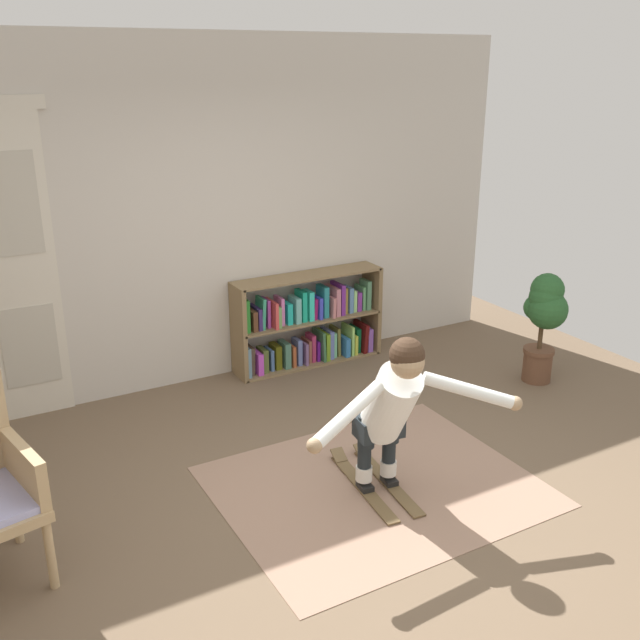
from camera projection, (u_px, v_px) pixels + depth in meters
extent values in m
plane|color=brown|center=(365.00, 525.00, 4.44)|extent=(7.20, 7.20, 0.00)
cube|color=beige|center=(201.00, 215.00, 6.08)|extent=(6.00, 0.10, 2.90)
cube|color=beige|center=(19.00, 273.00, 5.45)|extent=(0.55, 0.04, 2.35)
cube|color=beige|center=(10.00, 204.00, 5.26)|extent=(0.41, 0.01, 0.76)
cube|color=beige|center=(30.00, 346.00, 5.63)|extent=(0.41, 0.01, 0.64)
cube|color=#9B7964|center=(376.00, 486.00, 4.84)|extent=(2.03, 1.67, 0.01)
cube|color=olive|center=(239.00, 333.00, 6.35)|extent=(0.04, 0.30, 0.86)
cube|color=olive|center=(372.00, 308.00, 7.00)|extent=(0.04, 0.30, 0.86)
cube|color=olive|center=(309.00, 361.00, 6.82)|extent=(1.39, 0.30, 0.02)
cube|color=olive|center=(308.00, 319.00, 6.67)|extent=(1.39, 0.30, 0.02)
cube|color=olive|center=(308.00, 276.00, 6.53)|extent=(1.39, 0.30, 0.02)
cube|color=#668EA8|center=(244.00, 360.00, 6.46)|extent=(0.05, 0.21, 0.28)
cube|color=#4D3C30|center=(249.00, 359.00, 6.51)|extent=(0.05, 0.18, 0.26)
cube|color=#C447CB|center=(257.00, 362.00, 6.52)|extent=(0.05, 0.20, 0.20)
cube|color=#50602D|center=(263.00, 359.00, 6.56)|extent=(0.05, 0.17, 0.22)
cube|color=#446392|center=(269.00, 359.00, 6.60)|extent=(0.03, 0.16, 0.20)
cube|color=#505010|center=(275.00, 356.00, 6.62)|extent=(0.06, 0.16, 0.23)
cube|color=#457460|center=(284.00, 354.00, 6.64)|extent=(0.06, 0.17, 0.24)
cube|color=#9E4F2D|center=(290.00, 354.00, 6.70)|extent=(0.03, 0.22, 0.20)
cube|color=#606FAC|center=(297.00, 351.00, 6.70)|extent=(0.04, 0.14, 0.25)
cube|color=slate|center=(303.00, 352.00, 6.73)|extent=(0.03, 0.19, 0.21)
cube|color=brown|center=(306.00, 350.00, 6.78)|extent=(0.03, 0.17, 0.21)
cube|color=#A52E5A|center=(311.00, 347.00, 6.78)|extent=(0.04, 0.14, 0.26)
cube|color=#60178A|center=(315.00, 349.00, 6.82)|extent=(0.03, 0.17, 0.19)
cube|color=#396944|center=(319.00, 345.00, 6.80)|extent=(0.04, 0.22, 0.29)
cube|color=olive|center=(323.00, 344.00, 6.84)|extent=(0.04, 0.23, 0.26)
cube|color=#6171BE|center=(327.00, 343.00, 6.86)|extent=(0.04, 0.20, 0.27)
cube|color=#74CB99|center=(332.00, 343.00, 6.89)|extent=(0.03, 0.15, 0.24)
cube|color=olive|center=(335.00, 340.00, 6.92)|extent=(0.04, 0.17, 0.28)
cube|color=teal|center=(342.00, 345.00, 6.93)|extent=(0.05, 0.22, 0.18)
cube|color=#98D769|center=(348.00, 339.00, 6.94)|extent=(0.03, 0.20, 0.29)
cube|color=#BFCA41|center=(351.00, 343.00, 6.98)|extent=(0.03, 0.21, 0.19)
cube|color=#0D4E29|center=(354.00, 338.00, 7.01)|extent=(0.05, 0.19, 0.24)
cube|color=#511010|center=(360.00, 336.00, 7.01)|extent=(0.06, 0.23, 0.28)
cube|color=#8352B4|center=(365.00, 337.00, 7.05)|extent=(0.05, 0.23, 0.23)
cube|color=#287D2A|center=(242.00, 314.00, 6.34)|extent=(0.06, 0.22, 0.30)
cube|color=#543321|center=(251.00, 319.00, 6.38)|extent=(0.04, 0.21, 0.18)
cube|color=navy|center=(256.00, 317.00, 6.41)|extent=(0.04, 0.22, 0.20)
cube|color=#359B77|center=(260.00, 313.00, 6.40)|extent=(0.05, 0.17, 0.28)
cube|color=purple|center=(266.00, 312.00, 6.44)|extent=(0.03, 0.16, 0.26)
cube|color=#D84748|center=(272.00, 313.00, 6.44)|extent=(0.03, 0.24, 0.24)
cube|color=#6AA459|center=(275.00, 315.00, 6.47)|extent=(0.03, 0.21, 0.19)
cube|color=#D571BC|center=(279.00, 310.00, 6.50)|extent=(0.03, 0.16, 0.25)
cube|color=#1DB4A8|center=(286.00, 312.00, 6.55)|extent=(0.05, 0.20, 0.19)
cube|color=#69B4B2|center=(295.00, 309.00, 6.55)|extent=(0.05, 0.17, 0.23)
cube|color=#1AAF8C|center=(301.00, 305.00, 6.59)|extent=(0.04, 0.17, 0.28)
cube|color=#30CFBA|center=(308.00, 305.00, 6.60)|extent=(0.05, 0.15, 0.27)
cube|color=#9C185A|center=(312.00, 307.00, 6.67)|extent=(0.04, 0.18, 0.20)
cube|color=blue|center=(316.00, 306.00, 6.68)|extent=(0.03, 0.22, 0.20)
cube|color=teal|center=(323.00, 301.00, 6.69)|extent=(0.05, 0.17, 0.29)
cube|color=#C2787B|center=(329.00, 305.00, 6.73)|extent=(0.04, 0.22, 0.19)
cube|color=#C27786|center=(332.00, 300.00, 6.76)|extent=(0.05, 0.24, 0.27)
cube|color=#702990|center=(338.00, 298.00, 6.78)|extent=(0.04, 0.22, 0.29)
cube|color=olive|center=(342.00, 299.00, 6.81)|extent=(0.03, 0.15, 0.25)
cube|color=#5782B4|center=(348.00, 299.00, 6.82)|extent=(0.04, 0.15, 0.24)
cube|color=#95D483|center=(351.00, 300.00, 6.86)|extent=(0.03, 0.17, 0.21)
cube|color=#7A3097|center=(356.00, 300.00, 6.88)|extent=(0.05, 0.16, 0.18)
cube|color=#599D65|center=(360.00, 297.00, 6.91)|extent=(0.03, 0.16, 0.23)
cube|color=#538A65|center=(365.00, 294.00, 6.90)|extent=(0.04, 0.15, 0.28)
cylinder|color=tan|center=(50.00, 554.00, 3.85)|extent=(0.06, 0.06, 0.42)
cylinder|color=tan|center=(15.00, 511.00, 4.22)|extent=(0.06, 0.06, 0.42)
cube|color=tan|center=(24.00, 467.00, 3.90)|extent=(0.17, 0.56, 0.28)
cylinder|color=brown|center=(537.00, 364.00, 6.39)|extent=(0.25, 0.25, 0.30)
cylinder|color=brown|center=(539.00, 350.00, 6.35)|extent=(0.27, 0.27, 0.04)
cylinder|color=#4C3823|center=(541.00, 329.00, 6.28)|extent=(0.04, 0.04, 0.36)
sphere|color=#27572A|center=(548.00, 310.00, 6.14)|extent=(0.34, 0.34, 0.34)
sphere|color=#27572A|center=(546.00, 298.00, 6.12)|extent=(0.28, 0.28, 0.28)
sphere|color=#27572A|center=(536.00, 307.00, 6.20)|extent=(0.22, 0.22, 0.22)
sphere|color=#27572A|center=(547.00, 290.00, 6.11)|extent=(0.28, 0.28, 0.28)
cube|color=brown|center=(364.00, 488.00, 4.80)|extent=(0.19, 0.86, 0.01)
cube|color=brown|center=(339.00, 455.00, 5.14)|extent=(0.10, 0.12, 0.06)
cube|color=black|center=(365.00, 486.00, 4.78)|extent=(0.09, 0.13, 0.04)
cube|color=brown|center=(388.00, 482.00, 4.87)|extent=(0.19, 0.86, 0.01)
cube|color=brown|center=(362.00, 450.00, 5.20)|extent=(0.10, 0.12, 0.06)
cube|color=black|center=(389.00, 480.00, 4.84)|extent=(0.09, 0.13, 0.04)
cylinder|color=white|center=(364.00, 473.00, 4.76)|extent=(0.12, 0.12, 0.10)
cylinder|color=black|center=(365.00, 446.00, 4.70)|extent=(0.10, 0.10, 0.30)
cylinder|color=black|center=(366.00, 431.00, 4.64)|extent=(0.12, 0.12, 0.22)
cylinder|color=white|center=(388.00, 467.00, 4.83)|extent=(0.12, 0.12, 0.10)
cylinder|color=black|center=(389.00, 441.00, 4.76)|extent=(0.10, 0.10, 0.30)
cylinder|color=black|center=(391.00, 426.00, 4.70)|extent=(0.12, 0.12, 0.22)
cube|color=black|center=(379.00, 426.00, 4.67)|extent=(0.32, 0.21, 0.14)
cylinder|color=white|center=(390.00, 403.00, 4.47)|extent=(0.34, 0.54, 0.59)
sphere|color=tan|center=(408.00, 362.00, 4.19)|extent=(0.22, 0.22, 0.20)
sphere|color=#382619|center=(407.00, 355.00, 4.18)|extent=(0.23, 0.23, 0.21)
cylinder|color=white|center=(348.00, 414.00, 4.07)|extent=(0.57, 0.26, 0.24)
sphere|color=tan|center=(315.00, 446.00, 3.90)|extent=(0.10, 0.10, 0.09)
cylinder|color=white|center=(470.00, 390.00, 4.36)|extent=(0.54, 0.37, 0.24)
sphere|color=tan|center=(515.00, 403.00, 4.38)|extent=(0.10, 0.10, 0.09)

